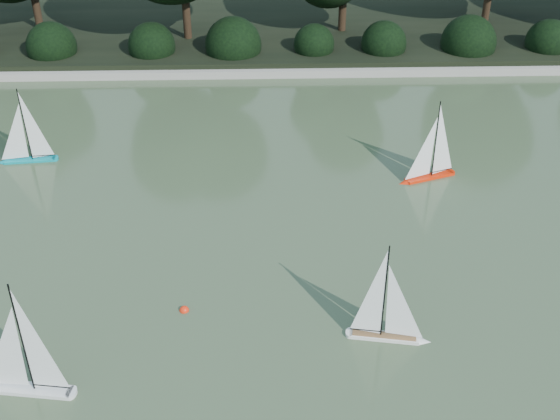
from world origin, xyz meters
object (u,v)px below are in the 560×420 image
sailboat_white_a (19,374)px  sailboat_orange (427,167)px  sailboat_white_b (392,325)px  sailboat_teal (23,150)px  race_buoy (184,310)px

sailboat_white_a → sailboat_orange: bearing=39.8°
sailboat_white_a → sailboat_white_b: 4.57m
sailboat_teal → race_buoy: sailboat_teal is taller
sailboat_orange → sailboat_teal: bearing=173.3°
sailboat_teal → sailboat_orange: bearing=-6.7°
sailboat_white_b → race_buoy: (-2.72, 0.62, -0.23)m
sailboat_orange → race_buoy: size_ratio=11.82×
sailboat_orange → sailboat_teal: sailboat_teal is taller
sailboat_orange → sailboat_white_b: bearing=-107.5°
sailboat_white_b → sailboat_orange: 4.27m
race_buoy → sailboat_teal: bearing=127.6°
sailboat_white_b → race_buoy: size_ratio=11.49×
sailboat_teal → race_buoy: 5.45m
sailboat_white_a → race_buoy: sailboat_white_a is taller
sailboat_white_b → sailboat_teal: (-6.04, 4.93, 0.01)m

